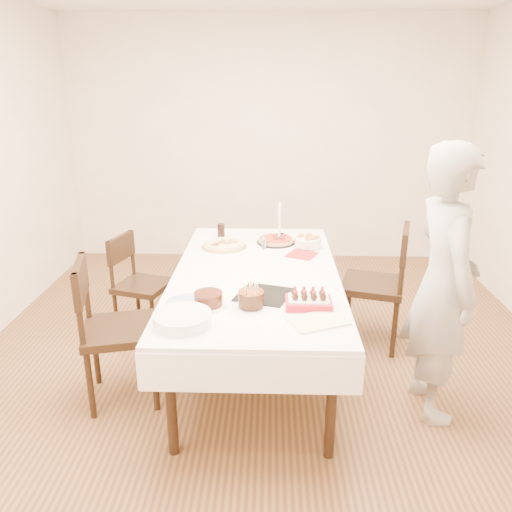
{
  "coord_description": "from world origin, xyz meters",
  "views": [
    {
      "loc": [
        0.03,
        -3.24,
        2.01
      ],
      "look_at": [
        -0.07,
        0.0,
        0.87
      ],
      "focal_mm": 35.0,
      "sensor_mm": 36.0,
      "label": 1
    }
  ],
  "objects_px": {
    "layer_cake": "(208,299)",
    "birthday_cake": "(251,293)",
    "pasta_bowl": "(308,242)",
    "dining_table": "(256,320)",
    "chair_right_savory": "(373,285)",
    "chair_left_savory": "(143,286)",
    "person": "(443,285)",
    "taper_candle": "(279,223)",
    "chair_left_dessert": "(121,330)",
    "pizza_white": "(224,245)",
    "strawberry_box": "(309,301)",
    "pizza_pepperoni": "(276,240)",
    "cola_glass": "(221,230)"
  },
  "relations": [
    {
      "from": "layer_cake",
      "to": "birthday_cake",
      "type": "relative_size",
      "value": 1.42
    },
    {
      "from": "pasta_bowl",
      "to": "dining_table",
      "type": "bearing_deg",
      "value": -125.54
    },
    {
      "from": "chair_right_savory",
      "to": "chair_left_savory",
      "type": "relative_size",
      "value": 1.18
    },
    {
      "from": "chair_right_savory",
      "to": "pasta_bowl",
      "type": "distance_m",
      "value": 0.61
    },
    {
      "from": "person",
      "to": "layer_cake",
      "type": "relative_size",
      "value": 7.93
    },
    {
      "from": "chair_left_savory",
      "to": "pasta_bowl",
      "type": "height_order",
      "value": "chair_left_savory"
    },
    {
      "from": "dining_table",
      "to": "taper_candle",
      "type": "relative_size",
      "value": 6.12
    },
    {
      "from": "chair_left_dessert",
      "to": "pizza_white",
      "type": "distance_m",
      "value": 1.13
    },
    {
      "from": "layer_cake",
      "to": "strawberry_box",
      "type": "bearing_deg",
      "value": 1.22
    },
    {
      "from": "taper_candle",
      "to": "layer_cake",
      "type": "relative_size",
      "value": 1.63
    },
    {
      "from": "pizza_white",
      "to": "chair_right_savory",
      "type": "bearing_deg",
      "value": -6.02
    },
    {
      "from": "dining_table",
      "to": "birthday_cake",
      "type": "relative_size",
      "value": 14.08
    },
    {
      "from": "layer_cake",
      "to": "birthday_cake",
      "type": "bearing_deg",
      "value": 0.23
    },
    {
      "from": "pizza_pepperoni",
      "to": "chair_right_savory",
      "type": "bearing_deg",
      "value": -19.24
    },
    {
      "from": "layer_cake",
      "to": "birthday_cake",
      "type": "height_order",
      "value": "birthday_cake"
    },
    {
      "from": "cola_glass",
      "to": "strawberry_box",
      "type": "relative_size",
      "value": 0.43
    },
    {
      "from": "cola_glass",
      "to": "strawberry_box",
      "type": "bearing_deg",
      "value": -64.69
    },
    {
      "from": "pasta_bowl",
      "to": "cola_glass",
      "type": "xyz_separation_m",
      "value": [
        -0.72,
        0.25,
        0.02
      ]
    },
    {
      "from": "dining_table",
      "to": "chair_left_savory",
      "type": "relative_size",
      "value": 2.54
    },
    {
      "from": "pizza_white",
      "to": "person",
      "type": "bearing_deg",
      "value": -34.66
    },
    {
      "from": "chair_left_savory",
      "to": "layer_cake",
      "type": "relative_size",
      "value": 3.91
    },
    {
      "from": "dining_table",
      "to": "chair_right_savory",
      "type": "distance_m",
      "value": 0.99
    },
    {
      "from": "pizza_white",
      "to": "birthday_cake",
      "type": "xyz_separation_m",
      "value": [
        0.26,
        -1.09,
        0.07
      ]
    },
    {
      "from": "pasta_bowl",
      "to": "taper_candle",
      "type": "relative_size",
      "value": 0.61
    },
    {
      "from": "layer_cake",
      "to": "strawberry_box",
      "type": "xyz_separation_m",
      "value": [
        0.59,
        0.01,
        -0.01
      ]
    },
    {
      "from": "person",
      "to": "pizza_pepperoni",
      "type": "distance_m",
      "value": 1.49
    },
    {
      "from": "birthday_cake",
      "to": "chair_left_dessert",
      "type": "bearing_deg",
      "value": 168.6
    },
    {
      "from": "person",
      "to": "chair_left_savory",
      "type": "bearing_deg",
      "value": 61.79
    },
    {
      "from": "pizza_white",
      "to": "layer_cake",
      "type": "xyz_separation_m",
      "value": [
        0.01,
        -1.09,
        0.02
      ]
    },
    {
      "from": "chair_right_savory",
      "to": "strawberry_box",
      "type": "height_order",
      "value": "chair_right_savory"
    },
    {
      "from": "chair_right_savory",
      "to": "chair_left_dessert",
      "type": "distance_m",
      "value": 1.94
    },
    {
      "from": "pasta_bowl",
      "to": "strawberry_box",
      "type": "xyz_separation_m",
      "value": [
        -0.07,
        -1.12,
        -0.01
      ]
    },
    {
      "from": "chair_left_dessert",
      "to": "birthday_cake",
      "type": "bearing_deg",
      "value": 154.67
    },
    {
      "from": "chair_right_savory",
      "to": "pizza_white",
      "type": "height_order",
      "value": "chair_right_savory"
    },
    {
      "from": "dining_table",
      "to": "pasta_bowl",
      "type": "distance_m",
      "value": 0.8
    },
    {
      "from": "chair_right_savory",
      "to": "chair_left_savory",
      "type": "bearing_deg",
      "value": -167.21
    },
    {
      "from": "chair_right_savory",
      "to": "layer_cake",
      "type": "xyz_separation_m",
      "value": [
        -1.17,
        -0.97,
        0.3
      ]
    },
    {
      "from": "birthday_cake",
      "to": "chair_left_savory",
      "type": "bearing_deg",
      "value": 130.92
    },
    {
      "from": "dining_table",
      "to": "pasta_bowl",
      "type": "xyz_separation_m",
      "value": [
        0.4,
        0.56,
        0.42
      ]
    },
    {
      "from": "chair_right_savory",
      "to": "layer_cake",
      "type": "distance_m",
      "value": 1.55
    },
    {
      "from": "chair_right_savory",
      "to": "chair_left_dessert",
      "type": "xyz_separation_m",
      "value": [
        -1.77,
        -0.8,
        -0.0
      ]
    },
    {
      "from": "chair_left_dessert",
      "to": "pizza_pepperoni",
      "type": "bearing_deg",
      "value": -147.4
    },
    {
      "from": "chair_left_dessert",
      "to": "taper_candle",
      "type": "xyz_separation_m",
      "value": [
        1.03,
        1.04,
        0.43
      ]
    },
    {
      "from": "chair_right_savory",
      "to": "pizza_white",
      "type": "distance_m",
      "value": 1.21
    },
    {
      "from": "taper_candle",
      "to": "dining_table",
      "type": "bearing_deg",
      "value": -104.88
    },
    {
      "from": "birthday_cake",
      "to": "strawberry_box",
      "type": "relative_size",
      "value": 0.56
    },
    {
      "from": "person",
      "to": "layer_cake",
      "type": "xyz_separation_m",
      "value": [
        -1.4,
        -0.12,
        -0.06
      ]
    },
    {
      "from": "pizza_white",
      "to": "cola_glass",
      "type": "bearing_deg",
      "value": 99.84
    },
    {
      "from": "dining_table",
      "to": "pizza_pepperoni",
      "type": "bearing_deg",
      "value": 77.66
    },
    {
      "from": "pizza_white",
      "to": "strawberry_box",
      "type": "bearing_deg",
      "value": -61.06
    }
  ]
}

